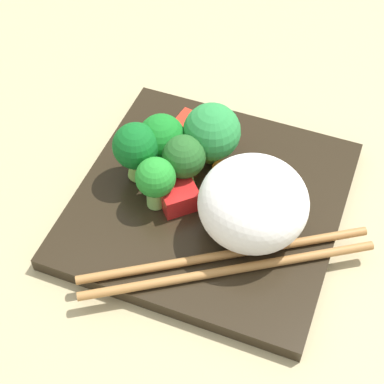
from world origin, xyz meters
TOP-DOWN VIEW (x-y plane):
  - ground_plane at (0.00, 0.00)cm, footprint 110.00×110.00cm
  - square_plate at (0.00, 0.00)cm, footprint 24.16×24.16cm
  - rice_mound at (-1.73, -4.53)cm, footprint 13.01×13.01cm
  - broccoli_floret_0 at (4.31, 1.60)cm, footprint 5.27×5.27cm
  - broccoli_floret_1 at (2.19, 5.65)cm, footprint 4.34×4.34cm
  - broccoli_floret_2 at (0.84, 2.84)cm, footprint 3.93×3.93cm
  - broccoli_floret_3 at (0.04, 7.08)cm, footprint 4.23×4.23cm
  - broccoli_floret_4 at (-2.20, 4.18)cm, footprint 3.56×3.56cm
  - carrot_slice_0 at (4.50, 4.73)cm, footprint 3.71×3.71cm
  - carrot_slice_1 at (2.00, 8.28)cm, footprint 3.27×3.27cm
  - carrot_slice_2 at (2.52, 3.55)cm, footprint 3.80×3.80cm
  - carrot_slice_3 at (3.43, -0.06)cm, footprint 2.62×2.62cm
  - carrot_slice_4 at (-0.25, 0.46)cm, footprint 2.46×2.46cm
  - carrot_slice_5 at (3.75, 9.25)cm, footprint 2.86×2.86cm
  - pepper_chunk_0 at (7.07, 2.36)cm, footprint 2.89×2.86cm
  - pepper_chunk_1 at (-1.68, 2.30)cm, footprint 4.25×4.26cm
  - pepper_chunk_2 at (6.78, 4.92)cm, footprint 2.98×2.78cm
  - chopstick_pair at (-6.03, -4.03)cm, footprint 15.97×21.67cm

SIDE VIEW (x-z plane):
  - ground_plane at x=0.00cm, z-range -2.00..0.00cm
  - square_plate at x=0.00cm, z-range 0.00..1.43cm
  - carrot_slice_2 at x=2.52cm, z-range 1.43..1.93cm
  - carrot_slice_3 at x=3.43cm, z-range 1.43..1.98cm
  - carrot_slice_4 at x=-0.25cm, z-range 1.43..2.07cm
  - carrot_slice_0 at x=4.50cm, z-range 1.43..2.08cm
  - carrot_slice_5 at x=3.75cm, z-range 1.43..2.15cm
  - chopstick_pair at x=-6.03cm, z-range 1.43..2.18cm
  - carrot_slice_1 at x=2.00cm, z-range 1.43..2.19cm
  - pepper_chunk_2 at x=6.78cm, z-range 1.43..3.31cm
  - pepper_chunk_1 at x=-1.68cm, z-range 1.43..3.56cm
  - pepper_chunk_0 at x=7.07cm, z-range 1.43..3.71cm
  - broccoli_floret_4 at x=-2.20cm, z-range 1.89..7.03cm
  - broccoli_floret_2 at x=0.84cm, z-range 1.98..7.48cm
  - broccoli_floret_1 at x=2.19cm, z-range 1.90..7.63cm
  - rice_mound at x=-1.73cm, z-range 1.43..8.50cm
  - broccoli_floret_3 at x=0.04cm, z-range 1.95..8.10cm
  - broccoli_floret_0 at x=4.31cm, z-range 1.94..8.46cm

